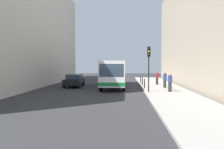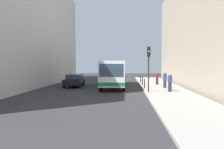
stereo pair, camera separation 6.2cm
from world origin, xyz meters
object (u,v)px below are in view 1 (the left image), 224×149
(traffic_light, at_px, (149,60))
(bollard_far, at_px, (141,79))
(bollard_near, at_px, (145,84))
(bollard_mid, at_px, (142,81))
(bus, at_px, (114,72))
(car_beside_bus, at_px, (74,80))
(pedestrian_near_signal, at_px, (170,82))
(pedestrian_mid_sidewalk, at_px, (165,80))
(pedestrian_far_sidewalk, at_px, (157,78))

(traffic_light, distance_m, bollard_far, 9.43)
(traffic_light, height_order, bollard_near, traffic_light)
(bollard_far, bearing_deg, bollard_near, -90.00)
(bollard_near, bearing_deg, bollard_mid, 90.00)
(bus, bearing_deg, bollard_near, 142.50)
(car_beside_bus, relative_size, traffic_light, 1.09)
(traffic_light, relative_size, bollard_mid, 4.32)
(car_beside_bus, xyz_separation_m, bollard_near, (8.00, -2.33, -0.16))
(bus, relative_size, bollard_near, 11.64)
(pedestrian_near_signal, distance_m, pedestrian_mid_sidewalk, 3.25)
(car_beside_bus, distance_m, pedestrian_near_signal, 11.33)
(pedestrian_mid_sidewalk, bearing_deg, bollard_far, 173.93)
(traffic_light, bearing_deg, pedestrian_near_signal, 8.93)
(bollard_far, height_order, pedestrian_far_sidewalk, pedestrian_far_sidewalk)
(pedestrian_mid_sidewalk, bearing_deg, pedestrian_far_sidewalk, 157.75)
(bus, distance_m, bollard_mid, 3.58)
(traffic_light, height_order, pedestrian_near_signal, traffic_light)
(pedestrian_near_signal, height_order, pedestrian_far_sidewalk, pedestrian_near_signal)
(pedestrian_far_sidewalk, bearing_deg, car_beside_bus, -160.95)
(bus, bearing_deg, pedestrian_far_sidewalk, -165.06)
(car_beside_bus, relative_size, pedestrian_mid_sidewalk, 2.56)
(bollard_mid, xyz_separation_m, pedestrian_mid_sidewalk, (2.17, -2.59, 0.39))
(bus, distance_m, bollard_far, 4.96)
(bollard_near, bearing_deg, traffic_light, -88.19)
(bus, height_order, pedestrian_mid_sidewalk, bus)
(bus, xyz_separation_m, bollard_mid, (3.38, 0.48, -1.10))
(pedestrian_mid_sidewalk, distance_m, pedestrian_far_sidewalk, 3.61)
(pedestrian_near_signal, distance_m, pedestrian_far_sidewalk, 6.85)
(traffic_light, xyz_separation_m, pedestrian_far_sidewalk, (1.75, 7.15, -2.06))
(bollard_near, height_order, pedestrian_near_signal, pedestrian_near_signal)
(bollard_far, height_order, pedestrian_mid_sidewalk, pedestrian_mid_sidewalk)
(bus, height_order, traffic_light, traffic_light)
(car_beside_bus, bearing_deg, bollard_far, -157.18)
(bus, height_order, bollard_far, bus)
(bus, xyz_separation_m, traffic_light, (3.48, -5.67, 1.28))
(bollard_mid, relative_size, pedestrian_near_signal, 0.55)
(bus, xyz_separation_m, pedestrian_mid_sidewalk, (5.55, -2.11, -0.71))
(bollard_mid, bearing_deg, bollard_far, 90.00)
(bus, distance_m, bollard_near, 4.34)
(bollard_near, relative_size, bollard_far, 1.00)
(pedestrian_mid_sidewalk, height_order, pedestrian_far_sidewalk, pedestrian_mid_sidewalk)
(traffic_light, relative_size, pedestrian_mid_sidewalk, 2.36)
(bollard_near, bearing_deg, bus, 143.44)
(traffic_light, height_order, bollard_far, traffic_light)
(bollard_mid, bearing_deg, traffic_light, -89.07)
(car_beside_bus, xyz_separation_m, pedestrian_mid_sidewalk, (10.18, -1.93, 0.23))
(bus, distance_m, pedestrian_far_sidewalk, 5.49)
(traffic_light, relative_size, bollard_near, 4.32)
(car_beside_bus, distance_m, bollard_mid, 8.03)
(car_beside_bus, relative_size, pedestrian_near_signal, 2.58)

